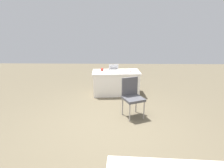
# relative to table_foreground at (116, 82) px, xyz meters

# --- Properties ---
(ground_plane) EXTENTS (14.40, 14.40, 0.00)m
(ground_plane) POSITION_rel_table_foreground_xyz_m (0.15, 2.11, -0.37)
(ground_plane) COLOR brown
(table_foreground) EXTENTS (1.54, 0.87, 0.75)m
(table_foreground) POSITION_rel_table_foreground_xyz_m (0.00, 0.00, 0.00)
(table_foreground) COLOR silver
(table_foreground) RESTS_ON ground
(chair_tucked_left) EXTENTS (0.58, 0.58, 0.95)m
(chair_tucked_left) POSITION_rel_table_foreground_xyz_m (-0.38, 1.58, 0.17)
(chair_tucked_left) COLOR #9E9993
(chair_tucked_left) RESTS_ON ground
(laptop_silver) EXTENTS (0.36, 0.35, 0.21)m
(laptop_silver) POSITION_rel_table_foreground_xyz_m (0.06, -0.05, 0.41)
(laptop_silver) COLOR silver
(laptop_silver) RESTS_ON table_foreground
(yarn_ball) EXTENTS (0.10, 0.10, 0.10)m
(yarn_ball) POSITION_rel_table_foreground_xyz_m (0.45, -0.06, 0.42)
(yarn_ball) COLOR #B2382D
(yarn_ball) RESTS_ON table_foreground
(scissors_red) EXTENTS (0.13, 0.17, 0.01)m
(scissors_red) POSITION_rel_table_foreground_xyz_m (-0.48, -0.02, 0.37)
(scissors_red) COLOR red
(scissors_red) RESTS_ON table_foreground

